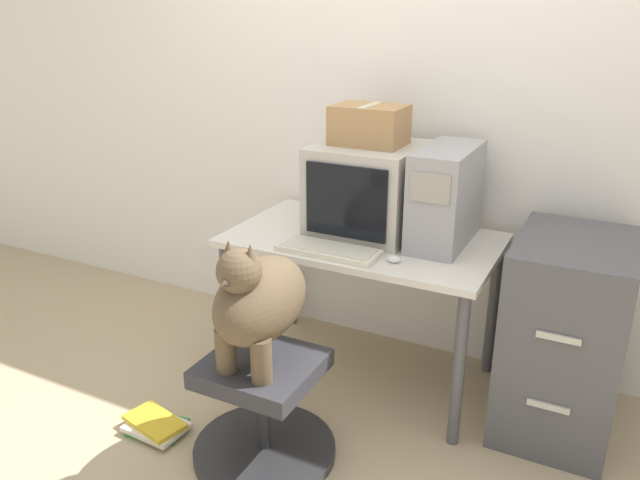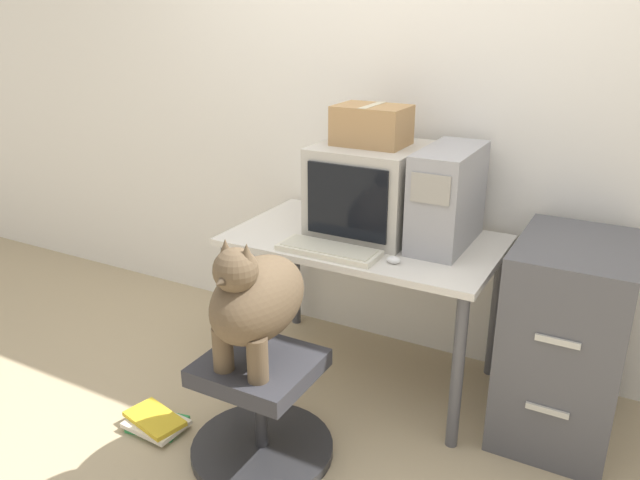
% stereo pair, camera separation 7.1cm
% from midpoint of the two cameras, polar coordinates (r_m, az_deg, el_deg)
% --- Properties ---
extents(ground_plane, '(12.00, 12.00, 0.00)m').
position_cam_midpoint_polar(ground_plane, '(2.90, -0.01, -15.40)').
color(ground_plane, tan).
extents(wall_back, '(8.00, 0.05, 2.60)m').
position_cam_midpoint_polar(wall_back, '(3.09, 6.74, 12.94)').
color(wall_back, white).
rests_on(wall_back, ground_plane).
extents(desk, '(1.21, 0.71, 0.72)m').
position_cam_midpoint_polar(desk, '(2.88, 3.22, -1.39)').
color(desk, silver).
rests_on(desk, ground_plane).
extents(crt_monitor, '(0.46, 0.48, 0.41)m').
position_cam_midpoint_polar(crt_monitor, '(2.86, 3.64, 4.71)').
color(crt_monitor, '#B7B2A8').
rests_on(crt_monitor, desk).
extents(pc_tower, '(0.22, 0.48, 0.43)m').
position_cam_midpoint_polar(pc_tower, '(2.76, 10.70, 3.98)').
color(pc_tower, '#99999E').
rests_on(pc_tower, desk).
extents(keyboard, '(0.44, 0.17, 0.03)m').
position_cam_midpoint_polar(keyboard, '(2.65, 0.01, -0.93)').
color(keyboard, beige).
rests_on(keyboard, desk).
extents(computer_mouse, '(0.06, 0.04, 0.03)m').
position_cam_midpoint_polar(computer_mouse, '(2.57, 5.99, -1.75)').
color(computer_mouse, silver).
rests_on(computer_mouse, desk).
extents(office_chair, '(0.57, 0.57, 0.44)m').
position_cam_midpoint_polar(office_chair, '(2.57, -6.02, -15.35)').
color(office_chair, '#262628').
rests_on(office_chair, ground_plane).
extents(dog, '(0.28, 0.48, 0.52)m').
position_cam_midpoint_polar(dog, '(2.31, -6.57, -5.41)').
color(dog, brown).
rests_on(dog, office_chair).
extents(filing_cabinet, '(0.45, 0.62, 0.85)m').
position_cam_midpoint_polar(filing_cabinet, '(2.78, 20.71, -8.25)').
color(filing_cabinet, '#4C4C51').
rests_on(filing_cabinet, ground_plane).
extents(cardboard_box, '(0.31, 0.23, 0.17)m').
position_cam_midpoint_polar(cardboard_box, '(2.80, 3.81, 10.45)').
color(cardboard_box, '#A87F51').
rests_on(cardboard_box, crt_monitor).
extents(book_stack_floor, '(0.29, 0.22, 0.06)m').
position_cam_midpoint_polar(book_stack_floor, '(2.86, -15.45, -16.01)').
color(book_stack_floor, '#2D8C47').
rests_on(book_stack_floor, ground_plane).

